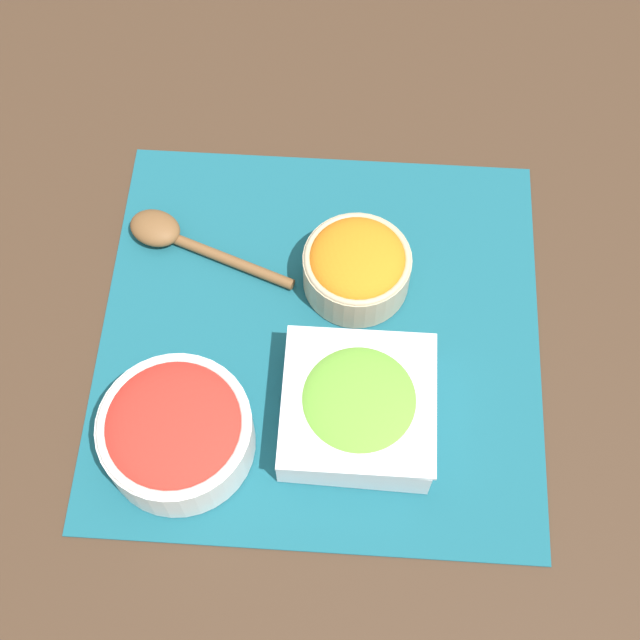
{
  "coord_description": "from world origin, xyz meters",
  "views": [
    {
      "loc": [
        -0.42,
        -0.03,
        0.85
      ],
      "look_at": [
        0.0,
        0.0,
        0.03
      ],
      "focal_mm": 50.0,
      "sensor_mm": 36.0,
      "label": 1
    }
  ],
  "objects_px": {
    "carrot_bowl": "(357,266)",
    "lettuce_bowl": "(358,407)",
    "tomato_bowl": "(176,431)",
    "wooden_spoon": "(174,236)"
  },
  "relations": [
    {
      "from": "carrot_bowl",
      "to": "wooden_spoon",
      "type": "height_order",
      "value": "carrot_bowl"
    },
    {
      "from": "tomato_bowl",
      "to": "wooden_spoon",
      "type": "xyz_separation_m",
      "value": [
        0.24,
        0.04,
        -0.03
      ]
    },
    {
      "from": "tomato_bowl",
      "to": "wooden_spoon",
      "type": "relative_size",
      "value": 0.76
    },
    {
      "from": "carrot_bowl",
      "to": "lettuce_bowl",
      "type": "distance_m",
      "value": 0.16
    },
    {
      "from": "lettuce_bowl",
      "to": "tomato_bowl",
      "type": "xyz_separation_m",
      "value": [
        -0.04,
        0.17,
        0.01
      ]
    },
    {
      "from": "carrot_bowl",
      "to": "tomato_bowl",
      "type": "relative_size",
      "value": 0.77
    },
    {
      "from": "carrot_bowl",
      "to": "tomato_bowl",
      "type": "distance_m",
      "value": 0.26
    },
    {
      "from": "lettuce_bowl",
      "to": "tomato_bowl",
      "type": "bearing_deg",
      "value": 102.72
    },
    {
      "from": "lettuce_bowl",
      "to": "tomato_bowl",
      "type": "distance_m",
      "value": 0.18
    },
    {
      "from": "carrot_bowl",
      "to": "lettuce_bowl",
      "type": "relative_size",
      "value": 0.77
    }
  ]
}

